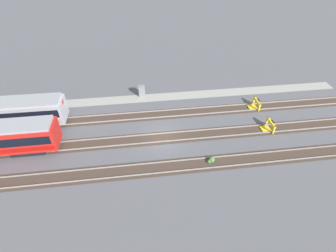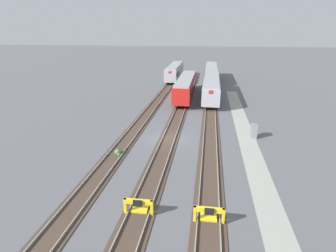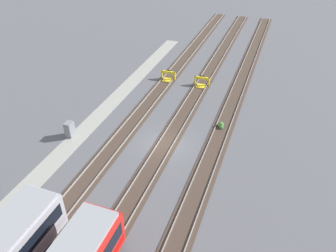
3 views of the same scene
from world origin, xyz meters
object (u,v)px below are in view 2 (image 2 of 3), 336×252
Objects in this scene: subway_car_front_row_left_inner at (212,72)px; bumper_stop_nearest_track at (209,214)px; subway_car_front_row_right_inner at (186,86)px; subway_car_front_row_leftmost at (211,87)px; weed_clump at (118,152)px; subway_car_front_row_centre at (175,71)px; electrical_cabinet at (254,131)px; bumper_stop_near_inner_track at (139,206)px.

bumper_stop_nearest_track is (-52.73, 0.04, -1.53)m from subway_car_front_row_left_inner.
subway_car_front_row_right_inner is 8.99× the size of bumper_stop_nearest_track.
subway_car_front_row_leftmost is 9.00× the size of bumper_stop_nearest_track.
subway_car_front_row_centre is at bearing 0.23° from weed_clump.
electrical_cabinet is (-37.62, -4.92, -1.24)m from subway_car_front_row_left_inner.
subway_car_front_row_right_inner reaches higher than bumper_stop_near_inner_track.
subway_car_front_row_leftmost is at bearing -90.00° from subway_car_front_row_right_inner.
subway_car_front_row_centre is 19.60× the size of weed_clump.
subway_car_front_row_centre is 11.27× the size of electrical_cabinet.
bumper_stop_near_inner_track is 2.18× the size of weed_clump.
subway_car_front_row_leftmost is at bearing -154.10° from subway_car_front_row_centre.
subway_car_front_row_left_inner is at bearing 0.03° from subway_car_front_row_leftmost.
subway_car_front_row_centre reaches higher than electrical_cabinet.
subway_car_front_row_left_inner is at bearing -90.90° from subway_car_front_row_centre.
electrical_cabinet is (-18.65, -9.61, -1.24)m from subway_car_front_row_right_inner.
subway_car_front_row_centre is 40.37m from electrical_cabinet.
subway_car_front_row_left_inner reaches higher than bumper_stop_nearest_track.
weed_clump is (-44.33, 9.09, -1.80)m from subway_car_front_row_left_inner.
electrical_cabinet is at bearing -152.74° from subway_car_front_row_right_inner.
subway_car_front_row_left_inner is 8.99× the size of bumper_stop_nearest_track.
bumper_stop_nearest_track is at bearing -132.85° from weed_clump.
subway_car_front_row_leftmost is at bearing -19.75° from weed_clump.
subway_car_front_row_left_inner reaches higher than weed_clump.
subway_car_front_row_left_inner is at bearing 7.45° from electrical_cabinet.
electrical_cabinet is (-37.77, -14.19, -1.24)m from subway_car_front_row_centre.
subway_car_front_row_leftmost is 11.27× the size of electrical_cabinet.
subway_car_front_row_centre and subway_car_front_row_right_inner have the same top height.
subway_car_front_row_leftmost and subway_car_front_row_right_inner have the same top height.
subway_car_front_row_right_inner is at bearing 0.01° from bumper_stop_near_inner_track.
subway_car_front_row_right_inner reaches higher than weed_clump.
bumper_stop_nearest_track is (-33.76, -4.65, -1.53)m from subway_car_front_row_right_inner.
subway_car_front_row_right_inner is (-18.97, 4.69, 0.00)m from subway_car_front_row_left_inner.
subway_car_front_row_right_inner is at bearing -166.52° from subway_car_front_row_centre.
weed_clump is (-25.36, 4.40, -1.80)m from subway_car_front_row_right_inner.
bumper_stop_nearest_track is 2.18× the size of weed_clump.
bumper_stop_near_inner_track is (-52.62, 4.69, -1.53)m from subway_car_front_row_left_inner.
subway_car_front_row_left_inner is at bearing -5.09° from bumper_stop_near_inner_track.
subway_car_front_row_left_inner is 1.00× the size of subway_car_front_row_centre.
bumper_stop_near_inner_track is 9.39m from weed_clump.
bumper_stop_near_inner_track is at bearing 172.05° from subway_car_front_row_leftmost.
electrical_cabinet is (-18.65, -4.91, -1.24)m from subway_car_front_row_leftmost.
subway_car_front_row_right_inner is 21.02m from electrical_cabinet.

